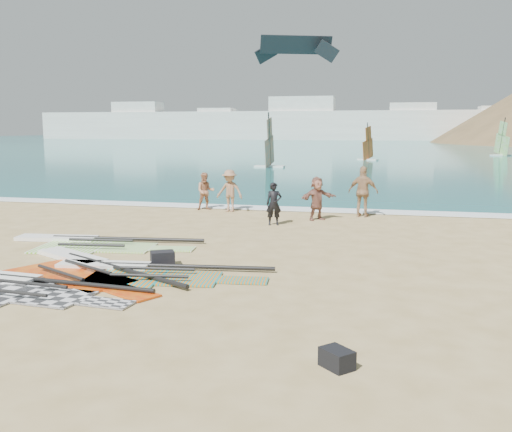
% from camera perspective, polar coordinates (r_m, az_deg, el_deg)
% --- Properties ---
extents(ground, '(300.00, 300.00, 0.00)m').
position_cam_1_polar(ground, '(13.10, -9.78, -6.75)').
color(ground, tan).
rests_on(ground, ground).
extents(sea, '(300.00, 240.00, 0.06)m').
position_cam_1_polar(sea, '(143.72, 11.46, 7.28)').
color(sea, '#0D4E5B').
rests_on(sea, ground).
extents(surf_line, '(300.00, 1.20, 0.04)m').
position_cam_1_polar(surf_line, '(24.66, 1.47, 0.70)').
color(surf_line, white).
rests_on(surf_line, ground).
extents(far_town, '(160.00, 8.00, 12.00)m').
position_cam_1_polar(far_town, '(162.92, 6.14, 9.15)').
color(far_town, white).
rests_on(far_town, ground).
extents(rig_grey, '(5.25, 2.28, 0.20)m').
position_cam_1_polar(rig_grey, '(13.63, -22.64, -6.49)').
color(rig_grey, '#29292C').
rests_on(rig_grey, ground).
extents(rig_green, '(5.98, 2.56, 0.20)m').
position_cam_1_polar(rig_green, '(17.96, -16.55, -2.58)').
color(rig_green, '#72D11A').
rests_on(rig_green, ground).
extents(rig_orange, '(5.50, 2.37, 0.20)m').
position_cam_1_polar(rig_orange, '(14.08, -11.51, -5.49)').
color(rig_orange, orange).
rests_on(rig_orange, ground).
extents(rig_red, '(5.35, 4.09, 0.20)m').
position_cam_1_polar(rig_red, '(14.87, -17.20, -4.94)').
color(rig_red, '#BC1403').
rests_on(rig_red, ground).
extents(gear_bag_near, '(0.72, 0.66, 0.37)m').
position_cam_1_polar(gear_bag_near, '(14.77, -9.34, -4.21)').
color(gear_bag_near, black).
rests_on(gear_bag_near, ground).
extents(gear_bag_far, '(0.58, 0.57, 0.29)m').
position_cam_1_polar(gear_bag_far, '(8.68, 8.09, -13.93)').
color(gear_bag_far, black).
rests_on(gear_bag_far, ground).
extents(person_wetsuit, '(0.64, 0.51, 1.55)m').
position_cam_1_polar(person_wetsuit, '(20.53, 1.80, 1.23)').
color(person_wetsuit, black).
rests_on(person_wetsuit, ground).
extents(beachgoer_left, '(0.94, 0.84, 1.60)m').
position_cam_1_polar(beachgoer_left, '(24.44, -5.08, 2.48)').
color(beachgoer_left, '#B87A55').
rests_on(beachgoer_left, ground).
extents(beachgoer_mid, '(1.21, 0.78, 1.76)m').
position_cam_1_polar(beachgoer_mid, '(23.83, -2.65, 2.54)').
color(beachgoer_mid, '#976C4F').
rests_on(beachgoer_mid, ground).
extents(beachgoer_back, '(1.24, 0.69, 2.00)m').
position_cam_1_polar(beachgoer_back, '(22.77, 10.67, 2.41)').
color(beachgoer_back, tan).
rests_on(beachgoer_back, ground).
extents(beachgoer_right, '(1.48, 1.39, 1.66)m').
position_cam_1_polar(beachgoer_right, '(21.75, 6.11, 1.76)').
color(beachgoer_right, '#985F4E').
rests_on(beachgoer_right, ground).
extents(windsurfer_left, '(2.69, 3.25, 4.85)m').
position_cam_1_polar(windsurfer_left, '(50.17, 1.36, 6.43)').
color(windsurfer_left, white).
rests_on(windsurfer_left, ground).
extents(windsurfer_centre, '(2.30, 2.54, 4.05)m').
position_cam_1_polar(windsurfer_centre, '(62.28, 11.13, 6.58)').
color(windsurfer_centre, white).
rests_on(windsurfer_centre, ground).
extents(windsurfer_right, '(2.70, 2.97, 4.76)m').
position_cam_1_polar(windsurfer_right, '(77.13, 23.36, 6.54)').
color(windsurfer_right, white).
rests_on(windsurfer_right, ground).
extents(kitesurf_kite, '(7.80, 3.46, 2.61)m').
position_cam_1_polar(kitesurf_kite, '(57.27, 4.03, 16.50)').
color(kitesurf_kite, black).
rests_on(kitesurf_kite, ground).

